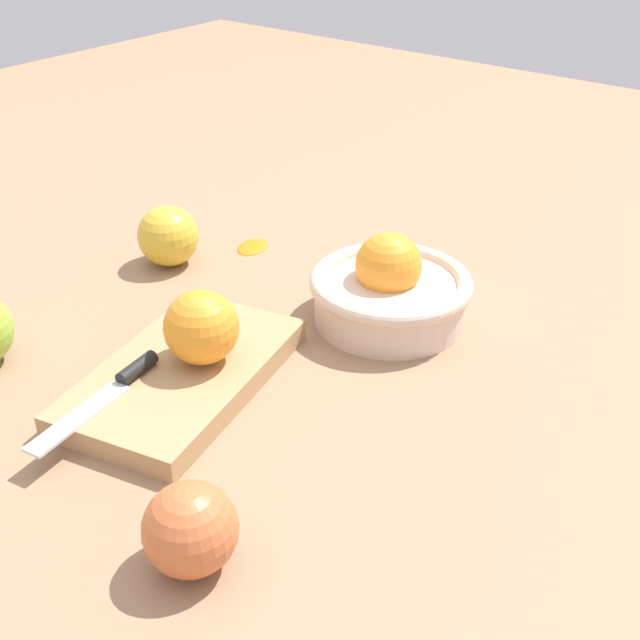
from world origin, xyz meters
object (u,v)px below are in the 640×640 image
(knife, at_px, (113,388))
(apple_front_left, at_px, (168,236))
(bowl, at_px, (390,290))
(cutting_board, at_px, (183,375))
(orange_on_board, at_px, (201,327))
(apple_back_right, at_px, (190,529))

(knife, bearing_deg, apple_front_left, -142.44)
(bowl, distance_m, cutting_board, 0.24)
(orange_on_board, distance_m, apple_front_left, 0.26)
(bowl, relative_size, orange_on_board, 2.44)
(cutting_board, bearing_deg, knife, -12.84)
(knife, bearing_deg, orange_on_board, 163.84)
(bowl, bearing_deg, knife, -19.24)
(orange_on_board, height_order, knife, orange_on_board)
(bowl, distance_m, apple_back_right, 0.39)
(apple_front_left, height_order, apple_back_right, apple_front_left)
(orange_on_board, bearing_deg, bowl, 159.46)
(bowl, height_order, cutting_board, bowl)
(orange_on_board, distance_m, knife, 0.10)
(cutting_board, xyz_separation_m, knife, (0.07, -0.02, 0.02))
(orange_on_board, xyz_separation_m, apple_front_left, (-0.15, -0.21, -0.02))
(orange_on_board, relative_size, apple_front_left, 0.97)
(bowl, bearing_deg, orange_on_board, -20.54)
(bowl, xyz_separation_m, knife, (0.29, -0.10, -0.01))
(bowl, relative_size, cutting_board, 0.71)
(orange_on_board, relative_size, apple_back_right, 1.03)
(bowl, height_order, apple_front_left, bowl)
(cutting_board, distance_m, apple_front_left, 0.26)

